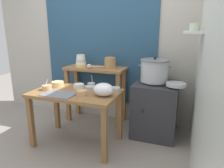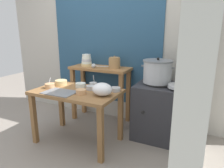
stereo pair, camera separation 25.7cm
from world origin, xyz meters
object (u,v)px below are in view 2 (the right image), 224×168
at_px(bowl_stack_enamel, 87,61).
at_px(serving_tray, 60,92).
at_px(back_shelf_table, 100,81).
at_px(wide_pan, 178,86).
at_px(prep_bowl_1, 61,82).
at_px(plastic_bag, 102,89).
at_px(clay_pot, 114,63).
at_px(prep_bowl_0, 81,85).
at_px(steamer_pot, 157,71).
at_px(stove_block, 158,111).
at_px(prep_table, 77,99).
at_px(prep_bowl_2, 115,89).
at_px(prep_bowl_5, 93,84).
at_px(ladle, 94,66).
at_px(prep_bowl_4, 50,86).
at_px(prep_bowl_6, 81,92).
at_px(prep_bowl_3, 91,87).

xyz_separation_m(bowl_stack_enamel, serving_tray, (0.17, -0.89, -0.26)).
bearing_deg(bowl_stack_enamel, back_shelf_table, 1.34).
xyz_separation_m(wide_pan, prep_bowl_1, (-1.53, -0.34, -0.04)).
bearing_deg(back_shelf_table, plastic_bag, -59.68).
bearing_deg(clay_pot, prep_bowl_0, -111.73).
distance_m(steamer_pot, prep_bowl_1, 1.34).
bearing_deg(stove_block, plastic_bag, -129.48).
relative_size(prep_table, prep_bowl_2, 8.62).
bearing_deg(serving_tray, clay_pot, 70.07).
height_order(bowl_stack_enamel, prep_bowl_5, bowl_stack_enamel).
bearing_deg(clay_pot, ladle, -158.49).
height_order(steamer_pot, ladle, steamer_pot).
bearing_deg(prep_bowl_4, prep_bowl_5, 32.89).
relative_size(bowl_stack_enamel, ladle, 0.69).
height_order(prep_bowl_0, prep_bowl_2, prep_bowl_0).
relative_size(clay_pot, prep_bowl_2, 1.52).
bearing_deg(steamer_pot, ladle, -179.77).
bearing_deg(steamer_pot, back_shelf_table, 173.31).
relative_size(stove_block, clay_pot, 4.03).
bearing_deg(prep_table, back_shelf_table, 94.17).
distance_m(back_shelf_table, prep_bowl_1, 0.68).
distance_m(clay_pot, ladle, 0.31).
xyz_separation_m(bowl_stack_enamel, prep_bowl_2, (0.76, -0.54, -0.24)).
bearing_deg(prep_bowl_0, steamer_pot, 27.23).
bearing_deg(serving_tray, prep_bowl_6, 14.20).
bearing_deg(prep_bowl_3, clay_pot, 85.43).
bearing_deg(steamer_pot, serving_tray, -142.03).
height_order(bowl_stack_enamel, ladle, bowl_stack_enamel).
xyz_separation_m(clay_pot, prep_bowl_6, (-0.06, -0.83, -0.23)).
bearing_deg(plastic_bag, wide_pan, 32.87).
height_order(prep_bowl_3, prep_bowl_6, prep_bowl_6).
height_order(plastic_bag, prep_bowl_2, plastic_bag).
distance_m(plastic_bag, wide_pan, 0.94).
distance_m(ladle, prep_bowl_6, 0.78).
bearing_deg(prep_bowl_6, prep_bowl_0, 124.74).
bearing_deg(prep_bowl_4, back_shelf_table, 67.31).
bearing_deg(wide_pan, prep_bowl_2, -158.55).
distance_m(prep_table, prep_bowl_3, 0.23).
distance_m(prep_bowl_1, prep_bowl_2, 0.81).
xyz_separation_m(back_shelf_table, bowl_stack_enamel, (-0.24, -0.01, 0.31)).
height_order(serving_tray, prep_bowl_0, prep_bowl_0).
height_order(clay_pot, wide_pan, clay_pot).
height_order(serving_tray, prep_bowl_3, prep_bowl_3).
bearing_deg(prep_bowl_6, wide_pan, 28.67).
height_order(back_shelf_table, plastic_bag, back_shelf_table).
distance_m(prep_bowl_1, prep_bowl_4, 0.19).
distance_m(prep_table, steamer_pot, 1.13).
distance_m(serving_tray, plastic_bag, 0.55).
relative_size(prep_table, serving_tray, 2.75).
xyz_separation_m(prep_table, stove_block, (0.92, 0.60, -0.23)).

